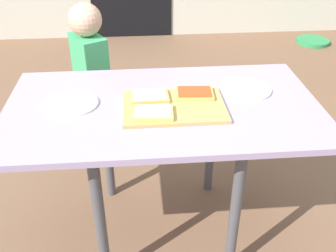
# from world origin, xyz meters

# --- Properties ---
(ground_plane) EXTENTS (16.00, 16.00, 0.00)m
(ground_plane) POSITION_xyz_m (0.00, 0.00, 0.00)
(ground_plane) COLOR brown
(dining_table) EXTENTS (1.33, 0.75, 0.73)m
(dining_table) POSITION_xyz_m (0.00, 0.00, 0.65)
(dining_table) COLOR #A691B5
(dining_table) RESTS_ON ground
(cutting_board) EXTENTS (0.42, 0.30, 0.02)m
(cutting_board) POSITION_xyz_m (0.04, -0.03, 0.74)
(cutting_board) COLOR tan
(cutting_board) RESTS_ON dining_table
(pizza_slice_near_left) EXTENTS (0.17, 0.12, 0.02)m
(pizza_slice_near_left) POSITION_xyz_m (-0.05, -0.11, 0.76)
(pizza_slice_near_left) COLOR #D0B658
(pizza_slice_near_left) RESTS_ON cutting_board
(pizza_slice_far_left) EXTENTS (0.16, 0.12, 0.02)m
(pizza_slice_far_left) POSITION_xyz_m (-0.05, 0.03, 0.76)
(pizza_slice_far_left) COLOR #D0B658
(pizza_slice_far_left) RESTS_ON cutting_board
(pizza_slice_far_right) EXTENTS (0.17, 0.12, 0.02)m
(pizza_slice_far_right) POSITION_xyz_m (0.14, 0.04, 0.76)
(pizza_slice_far_right) COLOR #D0B658
(pizza_slice_far_right) RESTS_ON cutting_board
(plate_white_right) EXTENTS (0.22, 0.22, 0.01)m
(plate_white_right) POSITION_xyz_m (0.39, 0.10, 0.74)
(plate_white_right) COLOR white
(plate_white_right) RESTS_ON dining_table
(plate_white_left) EXTENTS (0.22, 0.22, 0.01)m
(plate_white_left) POSITION_xyz_m (-0.38, 0.03, 0.74)
(plate_white_left) COLOR white
(plate_white_left) RESTS_ON dining_table
(child_left) EXTENTS (0.24, 0.28, 0.99)m
(child_left) POSITION_xyz_m (-0.37, 0.69, 0.58)
(child_left) COLOR #424562
(child_left) RESTS_ON ground
(garden_hose_coil) EXTENTS (0.36, 0.36, 0.04)m
(garden_hose_coil) POSITION_xyz_m (1.87, 2.57, 0.02)
(garden_hose_coil) COLOR #2F8D4C
(garden_hose_coil) RESTS_ON ground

